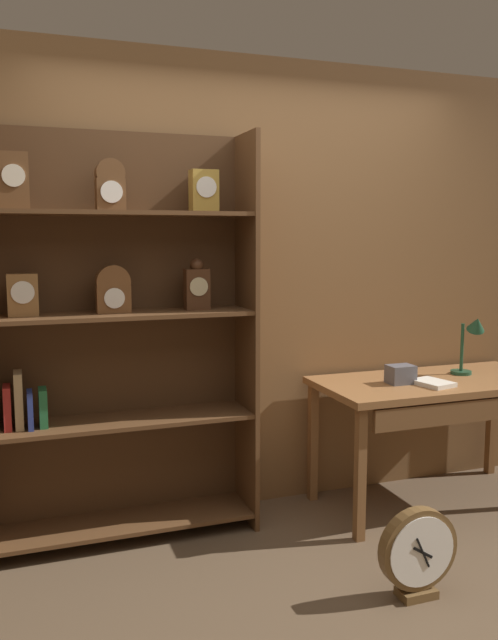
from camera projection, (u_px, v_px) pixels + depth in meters
The scene contains 8 objects.
ground_plane at pixel (372, 626), 2.68m from camera, with size 10.00×10.00×0.00m, color brown.
back_wood_panel at pixel (256, 287), 3.81m from camera, with size 4.80×0.05×2.60m, color brown.
bookshelf at pixel (110, 336), 3.36m from camera, with size 1.44×0.35×2.14m.
workbench at pixel (439, 394), 3.82m from camera, with size 1.42×0.68×0.76m.
desk_lamp at pixel (472, 337), 3.93m from camera, with size 0.20×0.19×0.37m.
toolbox_small at pixel (401, 374), 3.72m from camera, with size 0.15×0.11×0.11m, color #595960.
open_repair_manual at pixel (432, 383), 3.68m from camera, with size 0.16×0.22×0.03m, color silver.
round_clock_large at pixel (418, 552), 2.87m from camera, with size 0.37×0.11×0.41m.
Camera 1 is at (-1.32, -2.18, 1.60)m, focal length 36.52 mm.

